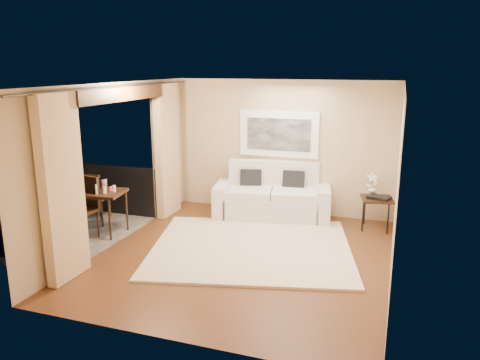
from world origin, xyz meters
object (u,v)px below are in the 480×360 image
at_px(bistro_table, 104,196).
at_px(balcony_chair_near, 85,202).
at_px(ice_bucket, 103,184).
at_px(orchid, 372,184).
at_px(side_table, 377,201).
at_px(balcony_chair_far, 94,193).
at_px(sofa, 272,198).

height_order(bistro_table, balcony_chair_near, balcony_chair_near).
height_order(bistro_table, ice_bucket, ice_bucket).
height_order(orchid, bistro_table, orchid).
xyz_separation_m(side_table, orchid, (-0.11, 0.15, 0.27)).
height_order(bistro_table, balcony_chair_far, balcony_chair_far).
relative_size(sofa, side_table, 3.66).
height_order(orchid, balcony_chair_near, balcony_chair_near).
height_order(balcony_chair_near, ice_bucket, balcony_chair_near).
relative_size(bistro_table, balcony_chair_near, 0.72).
xyz_separation_m(sofa, balcony_chair_near, (-2.82, -2.16, 0.25)).
bearing_deg(sofa, side_table, -13.37).
bearing_deg(balcony_chair_near, bistro_table, 55.11).
xyz_separation_m(sofa, orchid, (1.91, 0.05, 0.43)).
distance_m(side_table, bistro_table, 4.96).
bearing_deg(orchid, balcony_chair_far, -164.90).
bearing_deg(balcony_chair_far, orchid, -166.59).
distance_m(bistro_table, balcony_chair_far, 0.89).
distance_m(balcony_chair_far, balcony_chair_near, 0.93).
relative_size(sofa, ice_bucket, 11.97).
relative_size(balcony_chair_far, ice_bucket, 4.69).
bearing_deg(balcony_chair_far, ice_bucket, 138.50).
bearing_deg(sofa, balcony_chair_far, -168.11).
height_order(sofa, balcony_chair_far, sofa).
xyz_separation_m(side_table, ice_bucket, (-4.72, -1.69, 0.34)).
bearing_deg(side_table, ice_bucket, -160.33).
bearing_deg(ice_bucket, bistro_table, -51.49).
bearing_deg(sofa, ice_bucket, -157.05).
distance_m(side_table, balcony_chair_near, 5.26).
relative_size(orchid, bistro_table, 0.55).
xyz_separation_m(orchid, balcony_chair_near, (-4.73, -2.21, -0.18)).
xyz_separation_m(side_table, bistro_table, (-4.61, -1.82, 0.16)).
distance_m(sofa, balcony_chair_near, 3.56).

